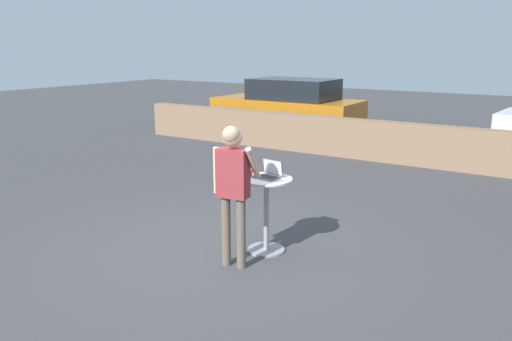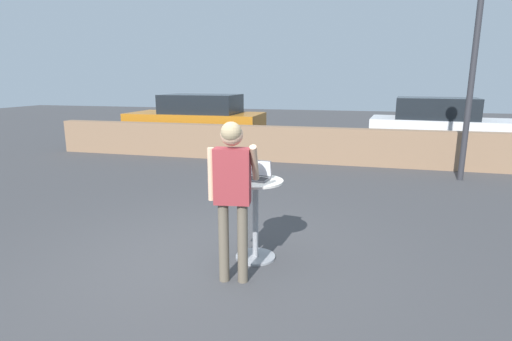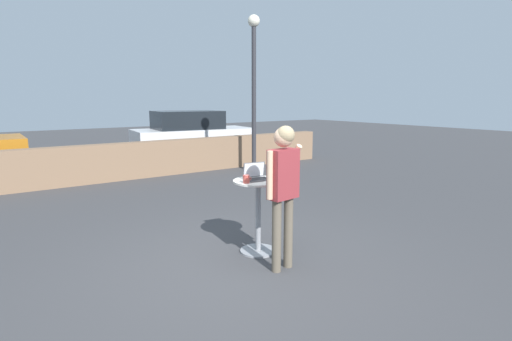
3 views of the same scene
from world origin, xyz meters
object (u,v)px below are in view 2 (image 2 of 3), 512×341
object	(u,v)px
coffee_mug	(236,176)
parked_car_near_street	(440,123)
standing_person	(232,183)
laptop	(257,175)
cafe_table	(255,211)
parked_car_further_down	(197,120)
street_lamp	(475,50)

from	to	relation	value
coffee_mug	parked_car_near_street	distance (m)	10.14
standing_person	laptop	bearing A→B (deg)	82.09
cafe_table	standing_person	xyz separation A→B (m)	(-0.09, -0.62, 0.49)
cafe_table	parked_car_near_street	bearing A→B (deg)	68.74
laptop	parked_car_near_street	size ratio (longest dim) A/B	0.08
coffee_mug	parked_car_near_street	size ratio (longest dim) A/B	0.03
parked_car_near_street	parked_car_further_down	world-z (taller)	parked_car_further_down
standing_person	parked_car_further_down	world-z (taller)	standing_person
coffee_mug	parked_car_further_down	distance (m)	8.85
parked_car_further_down	standing_person	bearing A→B (deg)	-65.19
parked_car_near_street	parked_car_further_down	size ratio (longest dim) A/B	1.02
standing_person	cafe_table	bearing A→B (deg)	82.07
cafe_table	laptop	bearing A→B (deg)	82.35
standing_person	parked_car_near_street	bearing A→B (deg)	69.51
cafe_table	parked_car_further_down	xyz separation A→B (m)	(-4.03, 7.92, 0.24)
laptop	street_lamp	world-z (taller)	street_lamp
coffee_mug	standing_person	xyz separation A→B (m)	(0.14, -0.56, 0.07)
laptop	standing_person	size ratio (longest dim) A/B	0.20
parked_car_further_down	cafe_table	bearing A→B (deg)	-63.02
standing_person	street_lamp	distance (m)	6.66
parked_car_near_street	coffee_mug	bearing A→B (deg)	-112.32
laptop	parked_car_further_down	world-z (taller)	parked_car_further_down
laptop	coffee_mug	size ratio (longest dim) A/B	2.77
coffee_mug	standing_person	distance (m)	0.58
street_lamp	laptop	bearing A→B (deg)	-124.60
parked_car_near_street	street_lamp	distance (m)	4.86
laptop	cafe_table	bearing A→B (deg)	-97.65
cafe_table	street_lamp	distance (m)	6.26
standing_person	street_lamp	bearing A→B (deg)	58.07
coffee_mug	parked_car_further_down	world-z (taller)	parked_car_further_down
cafe_table	parked_car_near_street	world-z (taller)	parked_car_near_street
cafe_table	standing_person	bearing A→B (deg)	-97.93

